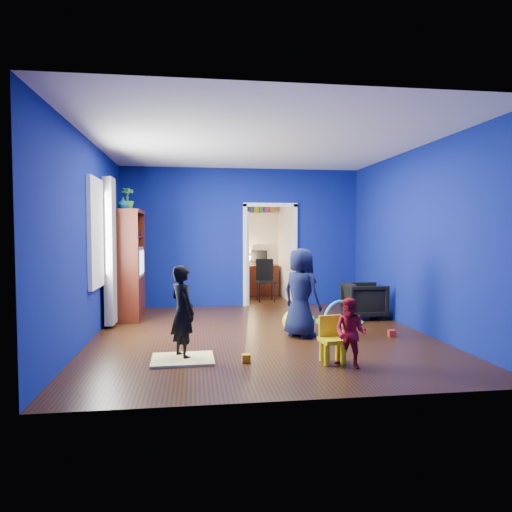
{
  "coord_description": "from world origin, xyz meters",
  "views": [
    {
      "loc": [
        -1.01,
        -6.82,
        1.56
      ],
      "look_at": [
        -0.02,
        0.4,
        1.18
      ],
      "focal_mm": 32.0,
      "sensor_mm": 36.0,
      "label": 1
    }
  ],
  "objects": [
    {
      "name": "folding_chair",
      "position": [
        0.6,
        3.3,
        0.46
      ],
      "size": [
        0.4,
        0.4,
        0.92
      ],
      "primitive_type": "cube",
      "color": "black",
      "rests_on": "floor"
    },
    {
      "name": "alcove",
      "position": [
        0.6,
        3.62,
        1.25
      ],
      "size": [
        1.0,
        1.75,
        2.5
      ],
      "primitive_type": null,
      "color": "silver",
      "rests_on": "floor"
    },
    {
      "name": "armchair",
      "position": [
        2.06,
        1.07,
        0.32
      ],
      "size": [
        0.73,
        0.71,
        0.64
      ],
      "primitive_type": "imported",
      "rotation": [
        0.0,
        0.0,
        1.53
      ],
      "color": "black",
      "rests_on": "floor"
    },
    {
      "name": "toy_1",
      "position": [
        1.76,
        0.75,
        0.06
      ],
      "size": [
        0.11,
        0.11,
        0.11
      ],
      "primitive_type": "sphere",
      "color": "blue",
      "rests_on": "floor"
    },
    {
      "name": "crt_tv",
      "position": [
        -2.18,
        1.64,
        1.02
      ],
      "size": [
        0.46,
        0.7,
        0.54
      ],
      "primitive_type": "cube",
      "color": "silver",
      "rests_on": "tv_armoire"
    },
    {
      "name": "child_navy",
      "position": [
        0.57,
        -0.22,
        0.66
      ],
      "size": [
        0.72,
        0.77,
        1.33
      ],
      "primitive_type": "imported",
      "rotation": [
        0.0,
        0.0,
        2.2
      ],
      "color": "#0F1638",
      "rests_on": "floor"
    },
    {
      "name": "wall_left",
      "position": [
        -2.5,
        0.0,
        1.45
      ],
      "size": [
        0.02,
        5.5,
        2.9
      ],
      "primitive_type": "cube",
      "color": "navy",
      "rests_on": "floor"
    },
    {
      "name": "wall_right",
      "position": [
        2.5,
        0.0,
        1.45
      ],
      "size": [
        0.02,
        5.5,
        2.9
      ],
      "primitive_type": "cube",
      "color": "navy",
      "rests_on": "floor"
    },
    {
      "name": "yellow_blanket",
      "position": [
        -1.15,
        -1.26,
        0.01
      ],
      "size": [
        0.76,
        0.62,
        0.03
      ],
      "primitive_type": "cube",
      "rotation": [
        0.0,
        0.0,
        0.02
      ],
      "color": "#F2E07A",
      "rests_on": "floor"
    },
    {
      "name": "floor",
      "position": [
        0.0,
        0.0,
        0.0
      ],
      "size": [
        5.0,
        5.5,
        0.01
      ],
      "primitive_type": "cube",
      "color": "black",
      "rests_on": "ground"
    },
    {
      "name": "study_desk",
      "position": [
        0.6,
        4.26,
        0.38
      ],
      "size": [
        0.88,
        0.44,
        0.75
      ],
      "primitive_type": "cube",
      "color": "#3D140A",
      "rests_on": "floor"
    },
    {
      "name": "window_left",
      "position": [
        -2.48,
        0.35,
        1.55
      ],
      "size": [
        0.03,
        0.95,
        1.55
      ],
      "primitive_type": "cube",
      "color": "white",
      "rests_on": "wall_left"
    },
    {
      "name": "play_mat",
      "position": [
        1.49,
        0.76,
        0.01
      ],
      "size": [
        0.82,
        0.82,
        0.02
      ],
      "primitive_type": "cylinder",
      "color": "green",
      "rests_on": "floor"
    },
    {
      "name": "toddler_red",
      "position": [
        0.78,
        -1.8,
        0.4
      ],
      "size": [
        0.49,
        0.49,
        0.8
      ],
      "primitive_type": "imported",
      "rotation": [
        0.0,
        0.0,
        -0.73
      ],
      "color": "red",
      "rests_on": "floor"
    },
    {
      "name": "curtain",
      "position": [
        -2.37,
        0.9,
        1.25
      ],
      "size": [
        0.14,
        0.42,
        2.4
      ],
      "primitive_type": "cube",
      "color": "slate",
      "rests_on": "floor"
    },
    {
      "name": "vase",
      "position": [
        -2.22,
        1.34,
        2.06
      ],
      "size": [
        0.2,
        0.2,
        0.2
      ],
      "primitive_type": "imported",
      "rotation": [
        0.0,
        0.0,
        0.04
      ],
      "color": "#0D6068",
      "rests_on": "tv_armoire"
    },
    {
      "name": "hopper_ball",
      "position": [
        0.52,
        0.03,
        0.18
      ],
      "size": [
        0.36,
        0.36,
        0.36
      ],
      "primitive_type": "sphere",
      "color": "yellow",
      "rests_on": "floor"
    },
    {
      "name": "desk_lamp",
      "position": [
        0.32,
        4.32,
        0.93
      ],
      "size": [
        0.14,
        0.14,
        0.14
      ],
      "primitive_type": "sphere",
      "color": "#FFD88C",
      "rests_on": "study_desk"
    },
    {
      "name": "wall_back",
      "position": [
        0.0,
        2.75,
        1.45
      ],
      "size": [
        5.0,
        0.02,
        2.9
      ],
      "primitive_type": "cube",
      "color": "navy",
      "rests_on": "floor"
    },
    {
      "name": "toy_3",
      "position": [
        1.02,
        0.86,
        0.06
      ],
      "size": [
        0.11,
        0.11,
        0.11
      ],
      "primitive_type": "sphere",
      "color": "green",
      "rests_on": "floor"
    },
    {
      "name": "wall_front",
      "position": [
        0.0,
        -2.75,
        1.45
      ],
      "size": [
        5.0,
        0.02,
        2.9
      ],
      "primitive_type": "cube",
      "color": "navy",
      "rests_on": "floor"
    },
    {
      "name": "kid_chair",
      "position": [
        0.63,
        -1.6,
        0.25
      ],
      "size": [
        0.32,
        0.32,
        0.5
      ],
      "primitive_type": "cube",
      "rotation": [
        0.0,
        0.0,
        0.16
      ],
      "color": "yellow",
      "rests_on": "floor"
    },
    {
      "name": "toy_arch",
      "position": [
        1.49,
        0.76,
        0.02
      ],
      "size": [
        0.69,
        0.36,
        0.74
      ],
      "primitive_type": "torus",
      "rotation": [
        1.57,
        0.0,
        0.43
      ],
      "color": "#3F8CD8",
      "rests_on": "floor"
    },
    {
      "name": "book_shelf",
      "position": [
        0.6,
        4.37,
        2.02
      ],
      "size": [
        0.88,
        0.24,
        0.04
      ],
      "primitive_type": "cube",
      "color": "white",
      "rests_on": "study_desk"
    },
    {
      "name": "ceiling",
      "position": [
        0.0,
        0.0,
        2.9
      ],
      "size": [
        5.0,
        5.5,
        0.01
      ],
      "primitive_type": "cube",
      "color": "white",
      "rests_on": "wall_back"
    },
    {
      "name": "tv_armoire",
      "position": [
        -2.22,
        1.64,
        0.98
      ],
      "size": [
        0.58,
        1.14,
        1.96
      ],
      "primitive_type": "cube",
      "color": "#3A1409",
      "rests_on": "floor"
    },
    {
      "name": "child_black",
      "position": [
        -1.15,
        -1.16,
        0.58
      ],
      "size": [
        0.45,
        0.5,
        1.16
      ],
      "primitive_type": "imported",
      "rotation": [
        0.0,
        0.0,
        2.11
      ],
      "color": "black",
      "rests_on": "floor"
    },
    {
      "name": "desk_monitor",
      "position": [
        0.6,
        4.38,
        0.95
      ],
      "size": [
        0.4,
        0.05,
        0.32
      ],
      "primitive_type": "cube",
      "color": "black",
      "rests_on": "study_desk"
    },
    {
      "name": "toy_0",
      "position": [
        1.92,
        -0.41,
        0.05
      ],
      "size": [
        0.1,
        0.08,
        0.1
      ],
      "primitive_type": "cube",
      "color": "red",
      "rests_on": "floor"
    },
    {
      "name": "toy_2",
      "position": [
        -0.39,
        -1.46,
        0.05
      ],
      "size": [
        0.1,
        0.08,
        0.1
      ],
      "primitive_type": "cube",
      "color": "orange",
      "rests_on": "floor"
    },
    {
      "name": "doorway",
      "position": [
        0.6,
        2.75,
        1.05
      ],
      "size": [
        1.16,
        0.1,
        2.1
      ],
      "primitive_type": "cube",
      "color": "white",
      "rests_on": "floor"
    },
    {
      "name": "toy_4",
      "position": [
        1.2,
        0.56,
        0.05
      ],
      "size": [
        0.1,
        0.08,
        0.1
      ],
      "primitive_type": "cube",
      "color": "#D650C9",
      "rests_on": "floor"
    },
    {
      "name": "potted_plant",
      "position": [
        -2.22,
        1.86,
        2.17
      ],
      "size": [
        0.28,
        0.28,
        0.43
      ],
      "primitive_type": "imported",
      "rotation": [
        0.0,
        0.0,
        0.17
      ],
      "color": "#34822F",
      "rests_on": "tv_armoire"
    }
  ]
}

